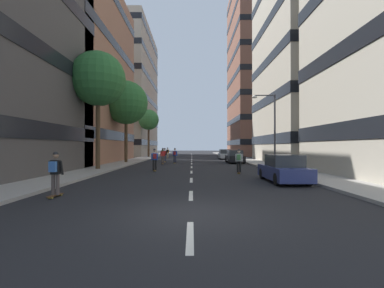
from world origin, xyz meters
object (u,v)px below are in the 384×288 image
Objects in this scene: street_tree_far at (98,79)px; skater_1 at (163,153)px; streetlamp_right at (271,122)px; parked_car_mid at (225,155)px; skater_3 at (56,171)px; skater_2 at (168,152)px; parked_car_near at (284,169)px; skater_0 at (239,160)px; parked_car_far at (235,157)px; street_tree_near at (126,103)px; skater_6 at (163,155)px; skater_7 at (175,155)px; skater_5 at (155,158)px; street_tree_mid at (149,120)px; skater_4 at (165,154)px.

street_tree_far is 5.44× the size of skater_1.
street_tree_far is at bearing -172.82° from streetlamp_right.
parked_car_mid is 2.47× the size of skater_3.
parked_car_near is at bearing -73.62° from skater_2.
skater_0 is 12.72m from skater_3.
parked_car_far is at bearing 103.51° from streetlamp_right.
skater_6 is at bearing -18.75° from street_tree_near.
street_tree_far reaches higher than skater_0.
parked_car_far is 7.11m from skater_7.
skater_5 is (4.77, -0.63, -6.51)m from street_tree_far.
skater_3 is at bearing -156.38° from parked_car_near.
street_tree_mid is 38.75m from skater_3.
parked_car_mid is 2.47× the size of skater_6.
skater_2 is (-9.24, 14.10, 0.32)m from parked_car_far.
skater_4 and skater_6 have the same top height.
street_tree_far reaches higher than skater_7.
parked_car_mid is at bearing 90.00° from parked_car_near.
streetlamp_right is at bearing -43.79° from skater_4.
skater_2 reaches higher than parked_car_near.
skater_3 is (2.44, -11.91, -6.51)m from street_tree_far.
skater_0 is at bearing 46.63° from skater_3.
parked_car_mid is 10.40m from skater_1.
skater_3 is 1.00× the size of skater_5.
parked_car_near is 10.03m from streetlamp_right.
street_tree_mid is 4.74× the size of skater_0.
skater_4 is at bearing 92.24° from skater_6.
skater_4 is (4.34, -14.46, -5.67)m from street_tree_mid.
skater_5 is (4.77, -26.97, -5.67)m from street_tree_mid.
street_tree_mid is at bearing 103.81° from skater_6.
skater_2 is 1.00× the size of skater_3.
street_tree_near reaches higher than skater_2.
parked_car_far is 2.47× the size of skater_6.
streetlamp_right is at bearing -83.78° from parked_car_mid.
skater_3 is (-10.41, -4.55, 0.32)m from parked_car_near.
skater_2 is 24.72m from skater_5.
parked_car_mid is at bearing -25.09° from skater_2.
streetlamp_right is 12.21m from skater_7.
skater_4 is at bearing 69.94° from street_tree_far.
street_tree_mid is 4.74× the size of skater_6.
skater_6 and skater_7 have the same top height.
skater_2 is at bearing 98.40° from skater_7.
street_tree_far is 16.47m from skater_1.
parked_car_mid is at bearing 55.41° from skater_7.
skater_6 is 1.88m from skater_7.
street_tree_near is at bearing 96.46° from skater_3.
street_tree_far reaches higher than skater_2.
street_tree_near is at bearing 114.99° from skater_5.
street_tree_mid reaches higher than skater_1.
skater_1 is 1.00× the size of skater_4.
skater_5 reaches higher than parked_car_far.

